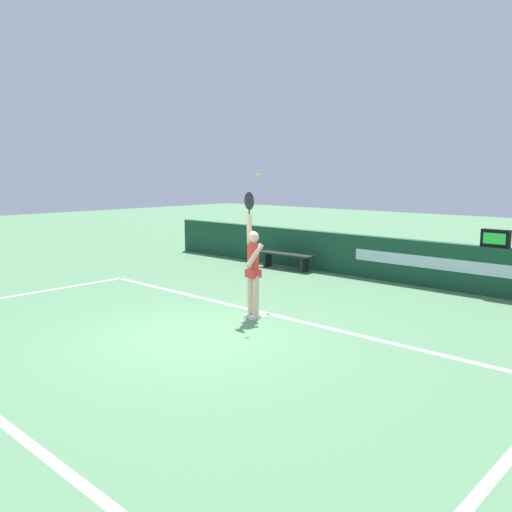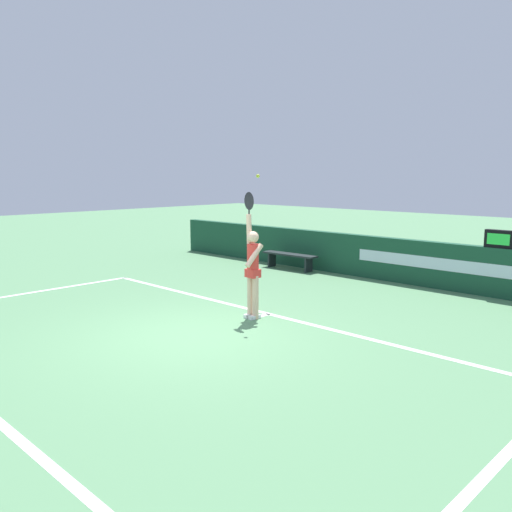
% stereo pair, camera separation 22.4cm
% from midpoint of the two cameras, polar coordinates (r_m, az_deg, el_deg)
% --- Properties ---
extents(ground_plane, '(60.00, 60.00, 0.00)m').
position_cam_midpoint_polar(ground_plane, '(9.25, -7.42, -8.53)').
color(ground_plane, '#518156').
extents(court_lines, '(10.73, 5.63, 0.00)m').
position_cam_midpoint_polar(court_lines, '(8.80, -11.44, -9.56)').
color(court_lines, white).
rests_on(court_lines, ground).
extents(back_wall, '(16.17, 0.25, 1.13)m').
position_cam_midpoint_polar(back_wall, '(14.15, 13.51, -0.30)').
color(back_wall, '#17452E').
rests_on(back_wall, ground).
extents(speed_display, '(0.62, 0.17, 0.40)m').
position_cam_midpoint_polar(speed_display, '(12.96, 24.06, 1.76)').
color(speed_display, black).
rests_on(speed_display, back_wall).
extents(tennis_player, '(0.44, 0.42, 2.43)m').
position_cam_midpoint_polar(tennis_player, '(10.04, -0.99, -1.17)').
color(tennis_player, beige).
rests_on(tennis_player, ground).
extents(tennis_ball, '(0.07, 0.07, 0.07)m').
position_cam_midpoint_polar(tennis_ball, '(9.77, -0.42, 8.66)').
color(tennis_ball, '#CDDD38').
extents(courtside_bench_near, '(1.81, 0.44, 0.46)m').
position_cam_midpoint_polar(courtside_bench_near, '(15.40, 2.82, -0.10)').
color(courtside_bench_near, black).
rests_on(courtside_bench_near, ground).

